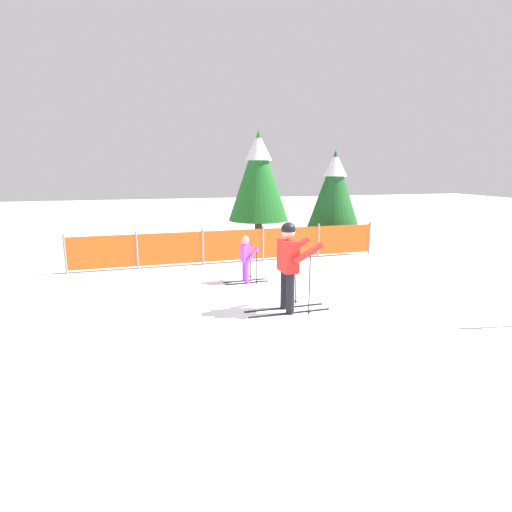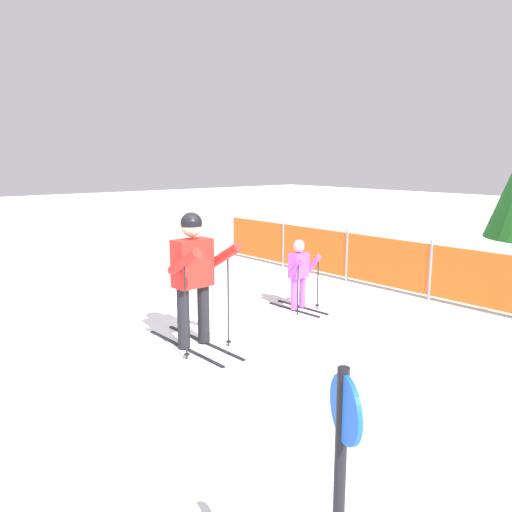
{
  "view_description": "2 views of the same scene",
  "coord_description": "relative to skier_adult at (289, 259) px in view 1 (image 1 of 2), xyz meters",
  "views": [
    {
      "loc": [
        -2.57,
        -6.86,
        2.64
      ],
      "look_at": [
        -0.56,
        0.6,
        0.94
      ],
      "focal_mm": 28.0,
      "sensor_mm": 36.0,
      "label": 1
    },
    {
      "loc": [
        4.97,
        -3.32,
        2.31
      ],
      "look_at": [
        -0.37,
        1.1,
        0.98
      ],
      "focal_mm": 35.0,
      "sensor_mm": 36.0,
      "label": 2
    }
  ],
  "objects": [
    {
      "name": "skier_child",
      "position": [
        -0.31,
        2.12,
        -0.37
      ],
      "size": [
        1.06,
        0.54,
        1.11
      ],
      "rotation": [
        0.0,
        0.0,
        0.07
      ],
      "color": "black",
      "rests_on": "ground_plane"
    },
    {
      "name": "skier_adult",
      "position": [
        0.0,
        0.0,
        0.0
      ],
      "size": [
        1.61,
        0.73,
        1.7
      ],
      "rotation": [
        0.0,
        0.0,
        0.04
      ],
      "color": "black",
      "rests_on": "ground_plane"
    },
    {
      "name": "conifer_far",
      "position": [
        3.52,
        5.45,
        0.99
      ],
      "size": [
        1.75,
        1.75,
        3.25
      ],
      "color": "#4C3823",
      "rests_on": "ground_plane"
    },
    {
      "name": "safety_fence",
      "position": [
        -0.18,
        4.16,
        -0.5
      ],
      "size": [
        8.85,
        0.26,
        1.03
      ],
      "rotation": [
        0.0,
        0.0,
        0.02
      ],
      "color": "gray",
      "rests_on": "ground_plane"
    },
    {
      "name": "ground_plane",
      "position": [
        0.11,
        0.1,
        -1.02
      ],
      "size": [
        60.0,
        60.0,
        0.0
      ],
      "primitive_type": "plane",
      "color": "white"
    },
    {
      "name": "conifer_near",
      "position": [
        1.34,
        7.0,
        1.43
      ],
      "size": [
        2.13,
        2.13,
        3.95
      ],
      "color": "#4C3823",
      "rests_on": "ground_plane"
    }
  ]
}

